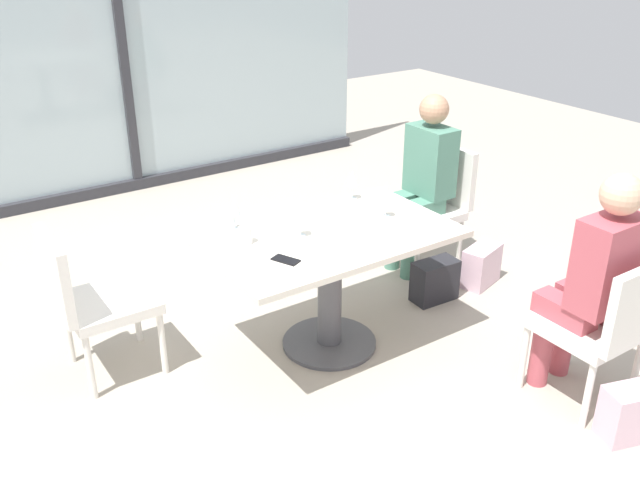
{
  "coord_description": "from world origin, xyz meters",
  "views": [
    {
      "loc": [
        -1.99,
        -2.85,
        2.32
      ],
      "look_at": [
        0.0,
        0.1,
        0.65
      ],
      "focal_mm": 38.67,
      "sensor_mm": 36.0,
      "label": 1
    }
  ],
  "objects": [
    {
      "name": "wine_glass_0",
      "position": [
        0.41,
        0.35,
        0.86
      ],
      "size": [
        0.07,
        0.07,
        0.18
      ],
      "color": "silver",
      "rests_on": "dining_table_main"
    },
    {
      "name": "window_wall_backdrop",
      "position": [
        0.0,
        3.2,
        1.21
      ],
      "size": [
        4.87,
        0.1,
        2.7
      ],
      "color": "#A4B7BC",
      "rests_on": "ground_plane"
    },
    {
      "name": "person_far_right",
      "position": [
        1.11,
        0.48,
        0.7
      ],
      "size": [
        0.39,
        0.34,
        1.26
      ],
      "color": "#4C7F6B",
      "rests_on": "ground_plane"
    },
    {
      "name": "handbag_1",
      "position": [
        0.76,
        -1.48,
        0.14
      ],
      "size": [
        0.33,
        0.24,
        0.28
      ],
      "primitive_type": "cube",
      "rotation": [
        0.0,
        0.0,
        -0.3
      ],
      "color": "beige",
      "rests_on": "ground_plane"
    },
    {
      "name": "handbag_2",
      "position": [
        1.3,
        0.03,
        0.14
      ],
      "size": [
        0.33,
        0.24,
        0.28
      ],
      "primitive_type": "cube",
      "rotation": [
        0.0,
        0.0,
        0.29
      ],
      "color": "beige",
      "rests_on": "ground_plane"
    },
    {
      "name": "dining_table_main",
      "position": [
        0.0,
        0.0,
        0.55
      ],
      "size": [
        1.38,
        0.84,
        0.73
      ],
      "color": "silver",
      "rests_on": "ground_plane"
    },
    {
      "name": "person_front_right",
      "position": [
        0.83,
        -1.11,
        0.7
      ],
      "size": [
        0.34,
        0.39,
        1.26
      ],
      "color": "#B24C56",
      "rests_on": "ground_plane"
    },
    {
      "name": "chair_front_right",
      "position": [
        0.83,
        -1.22,
        0.5
      ],
      "size": [
        0.46,
        0.5,
        0.87
      ],
      "color": "silver",
      "rests_on": "ground_plane"
    },
    {
      "name": "handbag_0",
      "position": [
        0.88,
        0.05,
        0.14
      ],
      "size": [
        0.31,
        0.18,
        0.28
      ],
      "primitive_type": "cube",
      "rotation": [
        0.0,
        0.0,
        -0.05
      ],
      "color": "#232328",
      "rests_on": "ground_plane"
    },
    {
      "name": "cell_phone_on_table",
      "position": [
        -0.38,
        -0.15,
        0.73
      ],
      "size": [
        0.12,
        0.16,
        0.01
      ],
      "primitive_type": "cube",
      "rotation": [
        0.0,
        0.0,
        0.42
      ],
      "color": "black",
      "rests_on": "dining_table_main"
    },
    {
      "name": "wine_glass_2",
      "position": [
        -0.16,
        0.06,
        0.86
      ],
      "size": [
        0.07,
        0.07,
        0.18
      ],
      "color": "silver",
      "rests_on": "dining_table_main"
    },
    {
      "name": "coffee_cup",
      "position": [
        -0.45,
        0.15,
        0.78
      ],
      "size": [
        0.08,
        0.08,
        0.09
      ],
      "primitive_type": "cylinder",
      "color": "white",
      "rests_on": "dining_table_main"
    },
    {
      "name": "ground_plane",
      "position": [
        0.0,
        0.0,
        0.0
      ],
      "size": [
        12.0,
        12.0,
        0.0
      ],
      "primitive_type": "plane",
      "color": "#A89E8E"
    },
    {
      "name": "wine_glass_3",
      "position": [
        0.4,
        0.01,
        0.86
      ],
      "size": [
        0.07,
        0.07,
        0.18
      ],
      "color": "silver",
      "rests_on": "dining_table_main"
    },
    {
      "name": "wine_glass_1",
      "position": [
        -0.41,
        0.34,
        0.86
      ],
      "size": [
        0.07,
        0.07,
        0.18
      ],
      "color": "silver",
      "rests_on": "dining_table_main"
    },
    {
      "name": "chair_far_right",
      "position": [
        1.22,
        0.48,
        0.5
      ],
      "size": [
        0.5,
        0.46,
        0.87
      ],
      "color": "silver",
      "rests_on": "ground_plane"
    },
    {
      "name": "chair_far_left",
      "position": [
        -1.22,
        0.48,
        0.5
      ],
      "size": [
        0.5,
        0.46,
        0.87
      ],
      "color": "silver",
      "rests_on": "ground_plane"
    }
  ]
}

